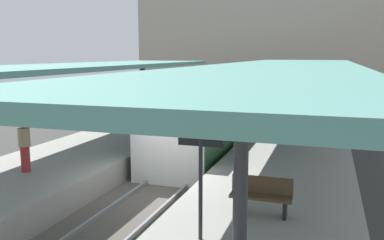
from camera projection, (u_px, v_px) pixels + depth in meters
ground_plane at (151, 205)px, 12.86m from camera, size 80.00×80.00×0.00m
platform_left at (47, 178)px, 13.96m from camera, size 4.40×28.00×1.00m
platform_right at (275, 203)px, 11.60m from camera, size 4.40×28.00×1.00m
track_ballast at (151, 202)px, 12.84m from camera, size 3.20×28.00×0.20m
rail_near_side at (130, 194)px, 13.04m from camera, size 0.08×28.00×0.14m
rail_far_side at (172, 199)px, 12.59m from camera, size 0.08×28.00×0.14m
commuter_train at (214, 117)px, 19.47m from camera, size 2.78×12.04×3.10m
canopy_left at (67, 68)px, 14.70m from camera, size 4.18×21.00×3.25m
canopy_right at (285, 69)px, 12.33m from camera, size 4.18×21.00×3.33m
platform_bench at (261, 195)px, 9.45m from camera, size 1.40×0.41×0.86m
platform_sign at (201, 160)px, 7.97m from camera, size 0.90×0.08×2.21m
passenger_near_bench at (25, 146)px, 12.83m from camera, size 0.36×0.36×1.59m
station_building_backdrop at (267, 42)px, 30.56m from camera, size 18.00×6.00×11.00m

